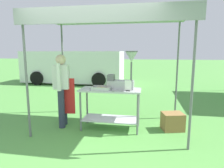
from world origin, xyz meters
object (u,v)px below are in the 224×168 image
stall_canopy (111,20)px  donut_cart (110,101)px  supply_crate (173,121)px  donut_fryer (123,76)px  vendor (62,87)px  donut_tray (102,89)px  van_white (74,67)px  menu_sign (128,87)px

stall_canopy → donut_cart: size_ratio=2.47×
supply_crate → stall_canopy: bearing=-177.3°
donut_fryer → vendor: 1.37m
donut_tray → vendor: (-0.92, 0.08, -0.00)m
stall_canopy → donut_tray: (-0.16, -0.21, -1.41)m
stall_canopy → donut_tray: bearing=-126.9°
donut_cart → van_white: (-3.09, 5.96, 0.25)m
donut_fryer → supply_crate: 1.45m
donut_cart → van_white: 6.72m
stall_canopy → donut_fryer: 1.18m
donut_cart → vendor: vendor is taller
supply_crate → van_white: bearing=127.3°
donut_fryer → supply_crate: bearing=4.4°
donut_cart → menu_sign: bearing=-21.4°
vendor → stall_canopy: bearing=6.7°
supply_crate → van_white: size_ratio=0.10×
donut_fryer → van_white: size_ratio=0.15×
donut_cart → donut_tray: (-0.16, -0.11, 0.28)m
menu_sign → van_white: van_white is taller
donut_cart → van_white: bearing=117.4°
van_white → donut_cart: bearing=-62.6°
donut_tray → donut_fryer: donut_fryer is taller
stall_canopy → supply_crate: (1.33, 0.06, -2.13)m
donut_cart → supply_crate: donut_cart is taller
vendor → menu_sign: bearing=-4.9°
donut_fryer → vendor: donut_fryer is taller
donut_cart → donut_tray: bearing=-145.0°
donut_fryer → menu_sign: size_ratio=3.65×
donut_tray → stall_canopy: bearing=53.1°
stall_canopy → vendor: (-1.08, -0.13, -1.42)m
stall_canopy → donut_fryer: size_ratio=3.98×
donut_tray → vendor: size_ratio=0.25×
stall_canopy → vendor: stall_canopy is taller
van_white → stall_canopy: bearing=-62.2°
donut_fryer → van_white: (-3.35, 5.88, -0.29)m
donut_fryer → menu_sign: 0.33m
donut_tray → donut_fryer: 0.53m
donut_cart → menu_sign: (0.39, -0.15, 0.34)m
donut_cart → supply_crate: 1.41m
donut_cart → vendor: 1.11m
donut_fryer → supply_crate: (1.07, 0.08, -0.98)m
donut_fryer → vendor: (-1.34, -0.11, -0.26)m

